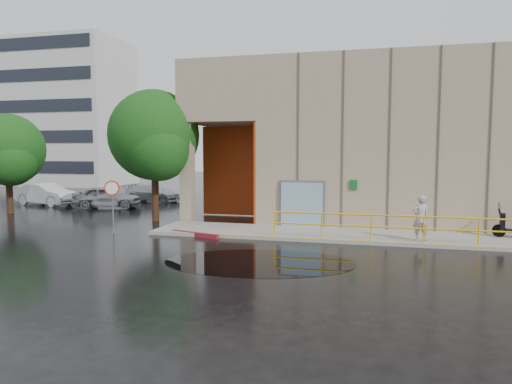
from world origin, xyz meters
TOP-DOWN VIEW (x-y plane):
  - ground at (0.00, 0.00)m, footprint 120.00×120.00m
  - sidewalk at (4.00, 4.50)m, footprint 20.00×3.00m
  - building at (5.10, 10.98)m, footprint 20.00×10.17m
  - guardrail at (4.25, 3.15)m, footprint 9.56×0.06m
  - distant_building at (-28.00, 27.98)m, footprint 12.00×8.08m
  - person at (5.12, 3.57)m, footprint 0.75×0.62m
  - stop_sign at (-7.64, 2.87)m, footprint 0.67×0.30m
  - red_curb at (-3.94, 3.10)m, footprint 2.34×0.89m
  - puddle at (-0.23, -0.62)m, footprint 6.68×4.66m
  - car_a at (-12.78, 10.66)m, footprint 4.41×2.61m
  - car_b at (-17.60, 11.13)m, footprint 4.70×2.42m
  - car_c at (-11.78, 14.94)m, footprint 4.30×2.05m
  - tree_near at (-7.36, 6.52)m, footprint 4.60×4.60m
  - tree_far at (-16.85, 7.17)m, footprint 4.13×4.13m

SIDE VIEW (x-z plane):
  - ground at x=0.00m, z-range 0.00..0.00m
  - puddle at x=-0.23m, z-range 0.00..0.01m
  - sidewalk at x=4.00m, z-range 0.00..0.15m
  - red_curb at x=-3.94m, z-range 0.00..0.18m
  - car_c at x=-11.78m, z-range 0.00..1.21m
  - guardrail at x=4.25m, z-range 0.16..1.19m
  - car_a at x=-12.78m, z-range 0.00..1.41m
  - car_b at x=-17.60m, z-range 0.00..1.47m
  - person at x=5.12m, z-range 0.15..1.92m
  - stop_sign at x=-7.64m, z-range 0.56..2.90m
  - tree_far at x=-16.85m, z-range 0.64..6.38m
  - building at x=5.10m, z-range 0.21..8.21m
  - tree_near at x=-7.36m, z-range 0.87..7.57m
  - distant_building at x=-28.00m, z-range 0.00..15.00m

